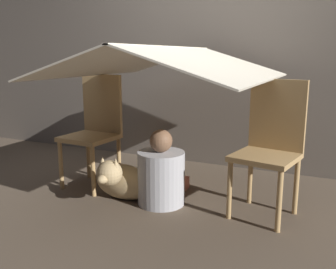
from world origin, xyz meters
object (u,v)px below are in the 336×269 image
chair_left (95,126)px  chair_right (270,143)px  person_front (161,175)px  dog (120,180)px

chair_left → chair_right: 1.47m
person_front → dog: bearing=-164.0°
chair_left → dog: (0.40, -0.26, -0.34)m
person_front → chair_right: bearing=12.8°
chair_left → chair_right: size_ratio=1.00×
dog → chair_right: bearing=13.7°
chair_left → dog: bearing=-29.2°
chair_left → person_front: chair_left is taller
chair_left → person_front: bearing=-9.8°
chair_right → person_front: (-0.76, -0.17, -0.28)m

